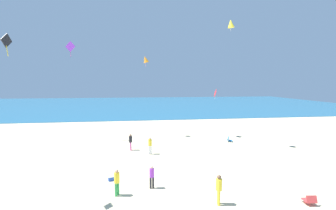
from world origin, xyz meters
The scene contains 15 objects.
ground_plane centered at (0.00, 10.00, 0.00)m, with size 120.00×120.00×0.00m, color beige.
ocean_water centered at (0.00, 56.86, 0.03)m, with size 120.00×60.00×0.05m, color #236084.
beach_chair_near_camera centered at (6.81, -0.65, 0.27)m, with size 0.63×0.63×0.56m.
beach_chair_far_left centered at (7.67, 11.99, 0.25)m, with size 0.72×0.72×0.56m.
cooler_box centered at (-4.05, 3.78, 0.15)m, with size 0.51×0.48×0.29m.
person_0 centered at (-3.02, 10.29, 0.92)m, with size 0.37×0.37×1.59m.
person_1 centered at (2.00, 0.00, 0.94)m, with size 0.39×0.39×1.63m.
person_3 centered at (-1.21, 8.85, 0.92)m, with size 0.41×0.41×1.59m.
person_4 centered at (-1.43, 2.29, 0.84)m, with size 0.32×0.32×1.45m.
person_5 centered at (-3.47, 1.66, 0.90)m, with size 0.44×0.44×1.56m.
kite_black centered at (-8.55, 1.25, 8.52)m, with size 0.18×0.70×1.12m.
kite_orange centered at (-1.34, 15.70, 9.23)m, with size 0.94×0.80×1.34m.
kite_purple centered at (-9.49, 14.90, 10.38)m, with size 1.13×0.39×1.76m.
kite_yellow centered at (6.73, 10.23, 12.17)m, with size 0.87×0.82×1.18m.
kite_red centered at (6.82, 14.44, 5.27)m, with size 0.28×0.99×1.25m.
Camera 1 is at (-2.13, -10.75, 6.47)m, focal length 23.60 mm.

